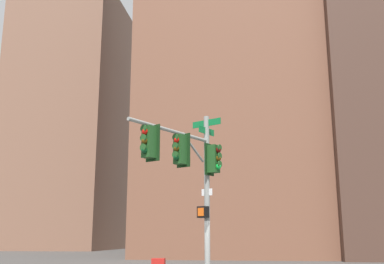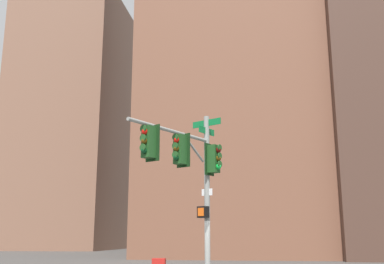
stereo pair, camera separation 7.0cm
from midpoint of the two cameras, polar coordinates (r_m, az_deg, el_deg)
signal_pole_assembly at (r=15.87m, az=-0.06°, el=-4.34°), size 4.05×2.58×6.32m
building_brick_nearside at (r=56.34m, az=6.26°, el=6.39°), size 25.26×20.18×40.91m
building_brick_farside at (r=80.57m, az=-14.82°, el=1.54°), size 16.98×16.51×42.80m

